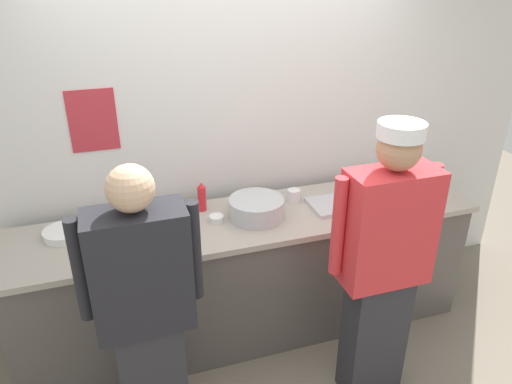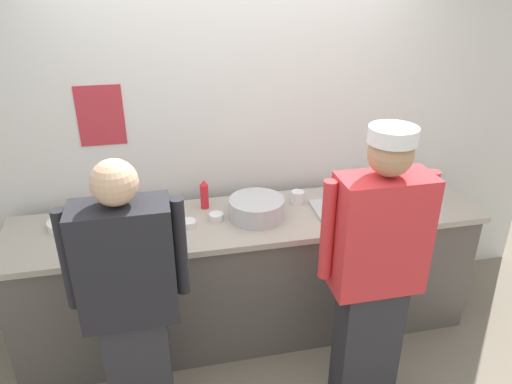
{
  "view_description": "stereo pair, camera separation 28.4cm",
  "coord_description": "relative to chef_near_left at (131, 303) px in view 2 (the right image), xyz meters",
  "views": [
    {
      "loc": [
        -0.83,
        -2.32,
        2.48
      ],
      "look_at": [
        0.04,
        0.34,
        1.12
      ],
      "focal_mm": 34.2,
      "sensor_mm": 36.0,
      "label": 1
    },
    {
      "loc": [
        -0.55,
        -2.39,
        2.48
      ],
      "look_at": [
        0.04,
        0.34,
        1.12
      ],
      "focal_mm": 34.2,
      "sensor_mm": 36.0,
      "label": 2
    }
  ],
  "objects": [
    {
      "name": "plate_stack_rear",
      "position": [
        -0.39,
        0.81,
        0.06
      ],
      "size": [
        0.25,
        0.25,
        0.05
      ],
      "color": "white",
      "rests_on": "prep_counter"
    },
    {
      "name": "ramekin_green_sauce",
      "position": [
        0.35,
        0.66,
        0.06
      ],
      "size": [
        0.1,
        0.1,
        0.04
      ],
      "color": "white",
      "rests_on": "prep_counter"
    },
    {
      "name": "ground_plane",
      "position": [
        0.75,
        0.32,
        -0.89
      ],
      "size": [
        9.0,
        9.0,
        0.0
      ],
      "primitive_type": "plane",
      "color": "slate"
    },
    {
      "name": "mixing_bowl_steel",
      "position": [
        0.8,
        0.68,
        0.11
      ],
      "size": [
        0.36,
        0.36,
        0.13
      ],
      "primitive_type": "cylinder",
      "color": "#B7BABF",
      "rests_on": "prep_counter"
    },
    {
      "name": "chef_near_left",
      "position": [
        0.0,
        0.0,
        0.0
      ],
      "size": [
        0.61,
        0.24,
        1.67
      ],
      "color": "#2D2D33",
      "rests_on": "ground"
    },
    {
      "name": "squeeze_bottle_primary",
      "position": [
        0.49,
        0.88,
        0.14
      ],
      "size": [
        0.06,
        0.06,
        0.21
      ],
      "color": "red",
      "rests_on": "prep_counter"
    },
    {
      "name": "wall_back",
      "position": [
        0.75,
        1.16,
        0.5
      ],
      "size": [
        4.89,
        0.11,
        2.78
      ],
      "color": "silver",
      "rests_on": "ground"
    },
    {
      "name": "prep_counter",
      "position": [
        0.75,
        0.68,
        -0.42
      ],
      "size": [
        3.12,
        0.69,
        0.93
      ],
      "color": "#56514C",
      "rests_on": "ground"
    },
    {
      "name": "ramekin_yellow_sauce",
      "position": [
        1.73,
        0.83,
        0.06
      ],
      "size": [
        0.1,
        0.1,
        0.04
      ],
      "color": "white",
      "rests_on": "prep_counter"
    },
    {
      "name": "squeeze_bottle_secondary",
      "position": [
        -0.16,
        0.65,
        0.14
      ],
      "size": [
        0.06,
        0.06,
        0.21
      ],
      "color": "red",
      "rests_on": "prep_counter"
    },
    {
      "name": "deli_cup",
      "position": [
        1.12,
        0.82,
        0.08
      ],
      "size": [
        0.09,
        0.09,
        0.09
      ],
      "primitive_type": "cylinder",
      "color": "white",
      "rests_on": "prep_counter"
    },
    {
      "name": "plate_stack_front",
      "position": [
        1.97,
        0.74,
        0.09
      ],
      "size": [
        0.22,
        0.22,
        0.1
      ],
      "color": "white",
      "rests_on": "prep_counter"
    },
    {
      "name": "ramekin_orange_sauce",
      "position": [
        0.54,
        0.7,
        0.06
      ],
      "size": [
        0.09,
        0.09,
        0.04
      ],
      "color": "white",
      "rests_on": "prep_counter"
    },
    {
      "name": "chefs_knife",
      "position": [
        0.09,
        0.82,
        0.05
      ],
      "size": [
        0.28,
        0.03,
        0.02
      ],
      "color": "#B7BABF",
      "rests_on": "prep_counter"
    },
    {
      "name": "chef_center",
      "position": [
        1.3,
        -0.07,
        0.06
      ],
      "size": [
        0.63,
        0.24,
        1.76
      ],
      "color": "#2D2D33",
      "rests_on": "ground"
    },
    {
      "name": "sheet_tray",
      "position": [
        1.41,
        0.66,
        0.05
      ],
      "size": [
        0.44,
        0.29,
        0.02
      ],
      "primitive_type": "cube",
      "rotation": [
        0.0,
        0.0,
        -0.01
      ],
      "color": "#B7BABF",
      "rests_on": "prep_counter"
    }
  ]
}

